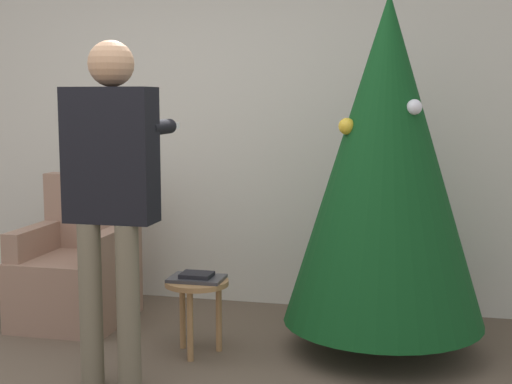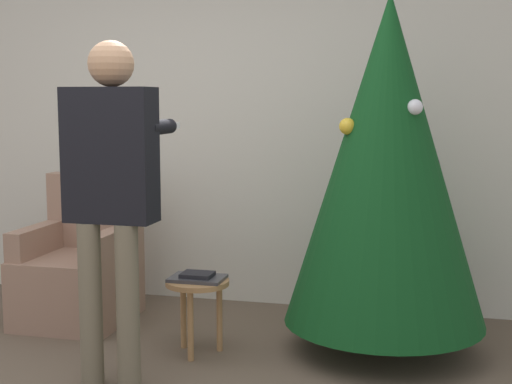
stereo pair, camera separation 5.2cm
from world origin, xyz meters
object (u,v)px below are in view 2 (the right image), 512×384
object	(u,v)px
christmas_tree	(387,161)
side_stool	(198,293)
person_standing	(111,179)
armchair	(80,271)

from	to	relation	value
christmas_tree	side_stool	xyz separation A→B (m)	(-1.06, -0.30, -0.78)
person_standing	side_stool	distance (m)	0.95
side_stool	christmas_tree	bearing A→B (deg)	15.71
christmas_tree	armchair	size ratio (longest dim) A/B	2.15
person_standing	christmas_tree	bearing A→B (deg)	32.07
christmas_tree	person_standing	world-z (taller)	christmas_tree
armchair	person_standing	bearing A→B (deg)	-53.93
person_standing	side_stool	size ratio (longest dim) A/B	4.04
side_stool	armchair	bearing A→B (deg)	156.28
armchair	side_stool	xyz separation A→B (m)	(0.99, -0.43, 0.03)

